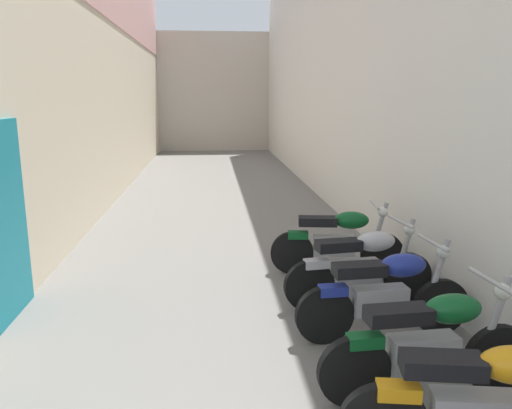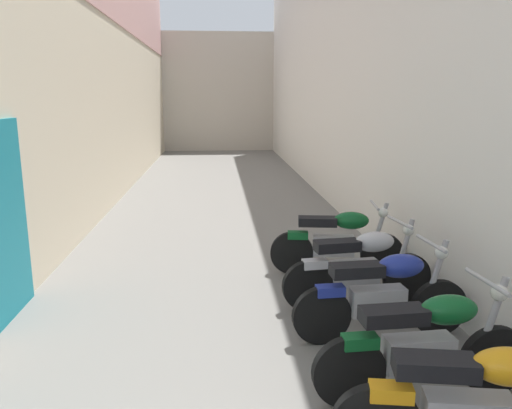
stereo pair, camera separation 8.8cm
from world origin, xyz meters
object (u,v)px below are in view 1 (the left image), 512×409
Objects in this scene: motorcycle_fourth at (430,342)px; motorcycle_fifth at (386,292)px; motorcycle_sixth at (361,265)px; motorcycle_third at (485,403)px; motorcycle_seventh at (338,240)px.

motorcycle_fourth and motorcycle_fifth have the same top height.
motorcycle_sixth is at bearing 90.00° from motorcycle_fourth.
motorcycle_third is 0.99× the size of motorcycle_fourth.
motorcycle_seventh is at bearing 90.00° from motorcycle_fourth.
motorcycle_fifth is 1.91m from motorcycle_seventh.
motorcycle_sixth is 1.07m from motorcycle_seventh.
motorcycle_fourth is 1.00× the size of motorcycle_seventh.
motorcycle_seventh is at bearing 90.00° from motorcycle_fifth.
motorcycle_fourth is at bearing 89.99° from motorcycle_third.
motorcycle_fifth is at bearing 90.00° from motorcycle_fourth.
motorcycle_sixth is (0.00, 2.71, 0.00)m from motorcycle_third.
motorcycle_fourth and motorcycle_sixth have the same top height.
motorcycle_fifth is at bearing 90.00° from motorcycle_third.
motorcycle_seventh is (-0.00, 1.07, 0.00)m from motorcycle_sixth.
motorcycle_third is 0.99× the size of motorcycle_fifth.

